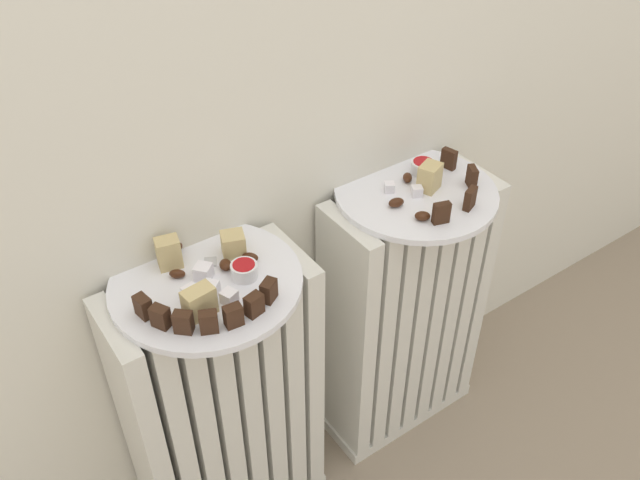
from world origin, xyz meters
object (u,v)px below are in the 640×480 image
(radiator_right, at_px, (402,316))
(plate_right, at_px, (416,193))
(plate_left, at_px, (206,282))
(jam_bowl_right, at_px, (423,166))
(fork, at_px, (210,273))
(radiator_left, at_px, (225,410))
(jam_bowl_left, at_px, (244,270))

(radiator_right, bearing_deg, plate_right, -135.00)
(plate_left, bearing_deg, jam_bowl_right, 4.60)
(jam_bowl_right, relative_size, fork, 0.54)
(radiator_right, bearing_deg, radiator_left, 180.00)
(radiator_right, relative_size, fork, 7.10)
(radiator_left, distance_m, fork, 0.33)
(radiator_left, relative_size, jam_bowl_left, 14.55)
(plate_left, distance_m, jam_bowl_left, 0.06)
(radiator_right, relative_size, jam_bowl_left, 14.55)
(plate_left, distance_m, plate_right, 0.44)
(plate_left, bearing_deg, fork, 37.19)
(radiator_left, bearing_deg, radiator_right, 0.00)
(plate_left, distance_m, jam_bowl_right, 0.49)
(plate_left, bearing_deg, jam_bowl_left, -27.66)
(jam_bowl_left, bearing_deg, jam_bowl_right, 8.85)
(radiator_left, relative_size, radiator_right, 1.00)
(plate_left, distance_m, fork, 0.02)
(radiator_left, xyz_separation_m, fork, (0.01, 0.01, 0.33))
(plate_right, xyz_separation_m, jam_bowl_left, (-0.38, -0.03, 0.02))
(radiator_right, xyz_separation_m, jam_bowl_right, (0.05, 0.04, 0.34))
(jam_bowl_right, height_order, fork, jam_bowl_right)
(radiator_left, height_order, jam_bowl_left, jam_bowl_left)
(jam_bowl_right, bearing_deg, plate_left, -175.40)
(fork, bearing_deg, plate_left, -142.81)
(radiator_left, distance_m, plate_left, 0.32)
(plate_right, distance_m, jam_bowl_left, 0.38)
(radiator_left, height_order, radiator_right, same)
(plate_right, relative_size, fork, 3.47)
(jam_bowl_left, bearing_deg, fork, 138.56)
(plate_right, xyz_separation_m, jam_bowl_right, (0.05, 0.04, 0.02))
(jam_bowl_right, xyz_separation_m, fork, (-0.47, -0.03, -0.01))
(plate_left, relative_size, jam_bowl_left, 7.10)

